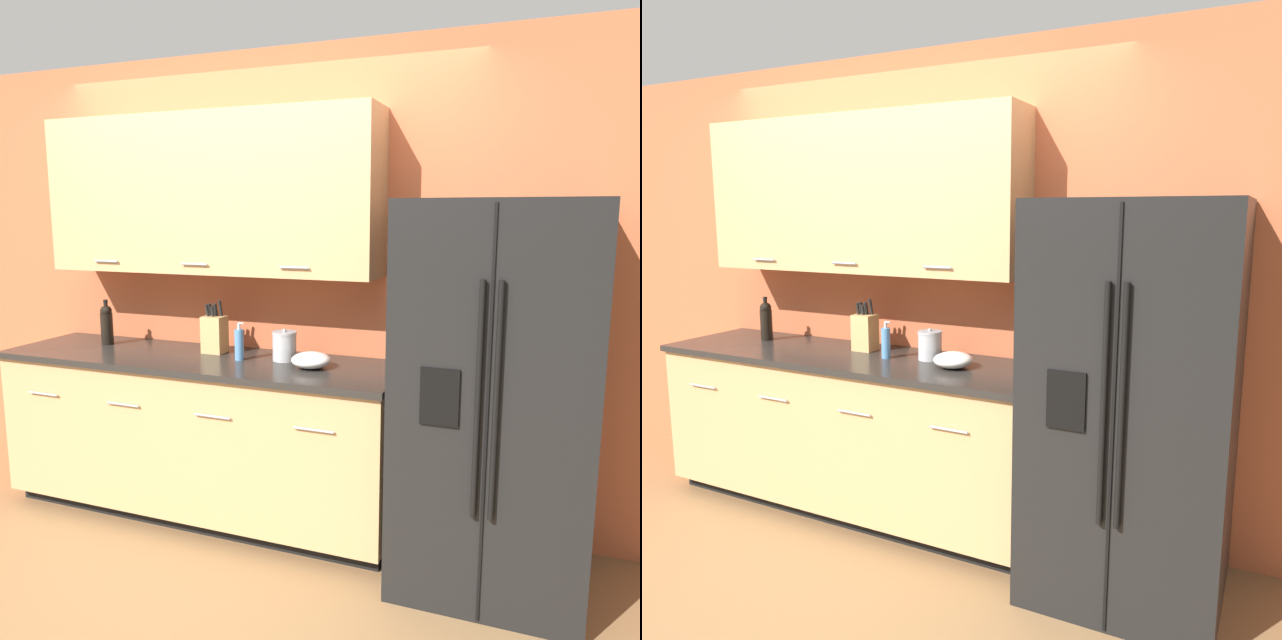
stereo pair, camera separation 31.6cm
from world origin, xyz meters
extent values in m
plane|color=olive|center=(0.00, 0.00, 0.00)|extent=(14.00, 14.00, 0.00)
cube|color=#BC5B38|center=(0.00, 1.08, 1.30)|extent=(10.00, 0.05, 2.60)
cube|color=tan|center=(-0.22, 0.90, 1.81)|extent=(1.96, 0.32, 0.86)
cylinder|color=#99999E|center=(-0.81, 0.73, 1.44)|extent=(0.16, 0.01, 0.01)
cylinder|color=#99999E|center=(-0.22, 0.73, 1.44)|extent=(0.16, 0.01, 0.01)
cylinder|color=#99999E|center=(0.37, 0.73, 1.44)|extent=(0.16, 0.01, 0.01)
cube|color=black|center=(-0.22, 0.78, 0.04)|extent=(2.23, 0.54, 0.09)
cube|color=tan|center=(-0.22, 0.74, 0.49)|extent=(2.27, 0.62, 0.80)
cube|color=black|center=(-0.22, 0.73, 0.91)|extent=(2.30, 0.64, 0.03)
cylinder|color=#99999E|center=(-1.04, 0.42, 0.71)|extent=(0.20, 0.01, 0.01)
cylinder|color=#99999E|center=(-0.49, 0.42, 0.71)|extent=(0.20, 0.01, 0.01)
cylinder|color=#99999E|center=(0.05, 0.42, 0.71)|extent=(0.20, 0.01, 0.01)
cylinder|color=#99999E|center=(0.60, 0.42, 0.71)|extent=(0.20, 0.01, 0.01)
cube|color=black|center=(1.39, 0.67, 0.89)|extent=(0.84, 0.76, 1.77)
cube|color=black|center=(1.39, 0.29, 0.89)|extent=(0.01, 0.01, 1.74)
cylinder|color=black|center=(1.36, 0.27, 0.97)|extent=(0.02, 0.02, 0.97)
cylinder|color=black|center=(1.43, 0.27, 0.97)|extent=(0.02, 0.02, 0.97)
cube|color=black|center=(1.20, 0.28, 0.97)|extent=(0.16, 0.01, 0.24)
cube|color=tan|center=(-0.18, 0.85, 1.03)|extent=(0.12, 0.11, 0.21)
cylinder|color=black|center=(-0.22, 0.87, 1.17)|extent=(0.02, 0.03, 0.07)
cylinder|color=black|center=(-0.22, 0.84, 1.17)|extent=(0.02, 0.03, 0.07)
cylinder|color=black|center=(-0.18, 0.87, 1.17)|extent=(0.02, 0.04, 0.07)
cylinder|color=black|center=(-0.18, 0.84, 1.17)|extent=(0.02, 0.03, 0.06)
cylinder|color=black|center=(-0.15, 0.87, 1.18)|extent=(0.02, 0.04, 0.09)
cylinder|color=black|center=(-0.91, 0.82, 1.02)|extent=(0.07, 0.07, 0.19)
sphere|color=black|center=(-0.91, 0.82, 1.13)|extent=(0.07, 0.07, 0.07)
cylinder|color=black|center=(-0.91, 0.82, 1.15)|extent=(0.02, 0.02, 0.07)
cylinder|color=black|center=(-0.91, 0.82, 1.19)|extent=(0.03, 0.03, 0.02)
cylinder|color=#4C7FB2|center=(0.04, 0.74, 1.01)|extent=(0.05, 0.05, 0.17)
cylinder|color=#B2B2B5|center=(0.04, 0.74, 1.11)|extent=(0.02, 0.02, 0.04)
cylinder|color=#B2B2B5|center=(0.05, 0.74, 1.13)|extent=(0.03, 0.01, 0.01)
cylinder|color=#A3A3A5|center=(0.27, 0.82, 1.00)|extent=(0.13, 0.13, 0.15)
cylinder|color=#A3A3A5|center=(0.27, 0.82, 1.08)|extent=(0.13, 0.13, 0.01)
sphere|color=#A3A3A5|center=(0.27, 0.82, 1.09)|extent=(0.02, 0.02, 0.02)
ellipsoid|color=white|center=(0.46, 0.72, 0.97)|extent=(0.20, 0.20, 0.08)
camera|label=1|loc=(1.63, -2.17, 1.71)|focal=35.00mm
camera|label=2|loc=(1.92, -2.04, 1.71)|focal=35.00mm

